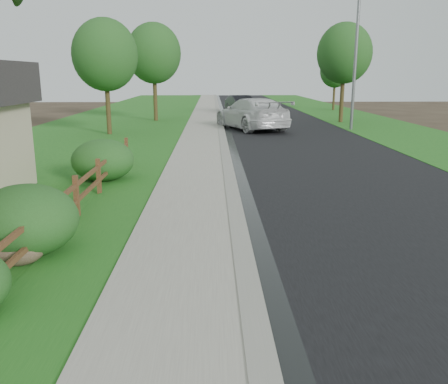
{
  "coord_description": "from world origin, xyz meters",
  "views": [
    {
      "loc": [
        -0.2,
        -3.94,
        3.53
      ],
      "look_at": [
        0.04,
        5.48,
        1.18
      ],
      "focal_mm": 38.0,
      "sensor_mm": 36.0,
      "label": 1
    }
  ],
  "objects_px": {
    "white_suv": "(252,114)",
    "dark_car_mid": "(253,107)",
    "streetlight": "(353,42)",
    "ranch_fence": "(61,208)"
  },
  "relations": [
    {
      "from": "white_suv",
      "to": "dark_car_mid",
      "type": "height_order",
      "value": "white_suv"
    },
    {
      "from": "dark_car_mid",
      "to": "streetlight",
      "type": "relative_size",
      "value": 0.43
    },
    {
      "from": "white_suv",
      "to": "ranch_fence",
      "type": "bearing_deg",
      "value": 53.77
    },
    {
      "from": "white_suv",
      "to": "dark_car_mid",
      "type": "xyz_separation_m",
      "value": [
        1.04,
        11.45,
        -0.31
      ]
    },
    {
      "from": "dark_car_mid",
      "to": "ranch_fence",
      "type": "bearing_deg",
      "value": 65.99
    },
    {
      "from": "streetlight",
      "to": "dark_car_mid",
      "type": "bearing_deg",
      "value": 113.93
    },
    {
      "from": "white_suv",
      "to": "streetlight",
      "type": "xyz_separation_m",
      "value": [
        6.31,
        -0.43,
        4.44
      ]
    },
    {
      "from": "dark_car_mid",
      "to": "streetlight",
      "type": "height_order",
      "value": "streetlight"
    },
    {
      "from": "ranch_fence",
      "to": "white_suv",
      "type": "xyz_separation_m",
      "value": [
        6.0,
        20.93,
        0.42
      ]
    },
    {
      "from": "dark_car_mid",
      "to": "streetlight",
      "type": "xyz_separation_m",
      "value": [
        5.27,
        -11.88,
        4.75
      ]
    }
  ]
}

